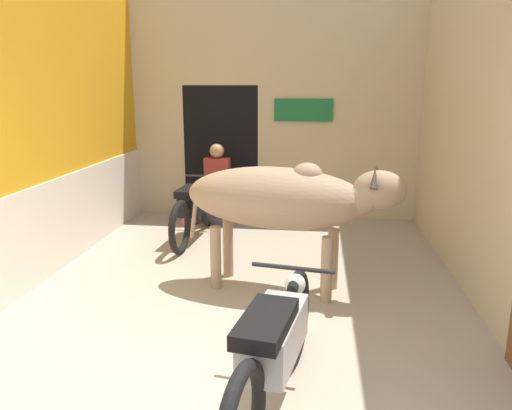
{
  "coord_description": "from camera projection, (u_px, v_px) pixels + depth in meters",
  "views": [
    {
      "loc": [
        0.67,
        -2.1,
        2.02
      ],
      "look_at": [
        0.11,
        2.46,
        0.9
      ],
      "focal_mm": 35.0,
      "sensor_mm": 36.0,
      "label": 1
    }
  ],
  "objects": [
    {
      "name": "motorcycle_near",
      "position": [
        274.0,
        348.0,
        3.03
      ],
      "size": [
        0.58,
        1.98,
        0.81
      ],
      "color": "black",
      "rests_on": "ground_plane"
    },
    {
      "name": "shopkeeper_seated",
      "position": [
        217.0,
        182.0,
        7.28
      ],
      "size": [
        0.36,
        0.33,
        1.19
      ],
      "color": "#3D3842",
      "rests_on": "ground_plane"
    },
    {
      "name": "plastic_stool",
      "position": [
        189.0,
        209.0,
        7.41
      ],
      "size": [
        0.37,
        0.37,
        0.4
      ],
      "color": "#DB6093",
      "rests_on": "ground_plane"
    },
    {
      "name": "cow",
      "position": [
        284.0,
        199.0,
        4.84
      ],
      "size": [
        2.19,
        0.97,
        1.33
      ],
      "color": "tan",
      "rests_on": "ground_plane"
    },
    {
      "name": "wall_back_with_doorway",
      "position": [
        255.0,
        117.0,
        7.79
      ],
      "size": [
        4.33,
        0.93,
        3.63
      ],
      "color": "#C6B289",
      "rests_on": "ground_plane"
    },
    {
      "name": "wall_right_with_door",
      "position": [
        495.0,
        110.0,
        4.49
      ],
      "size": [
        0.22,
        5.48,
        3.63
      ],
      "color": "#C6B289",
      "rests_on": "ground_plane"
    },
    {
      "name": "motorcycle_far",
      "position": [
        196.0,
        206.0,
        6.62
      ],
      "size": [
        0.58,
        1.93,
        0.78
      ],
      "color": "black",
      "rests_on": "ground_plane"
    },
    {
      "name": "wall_left_shopfront",
      "position": [
        29.0,
        111.0,
        5.07
      ],
      "size": [
        0.25,
        5.48,
        3.63
      ],
      "color": "orange",
      "rests_on": "ground_plane"
    }
  ]
}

